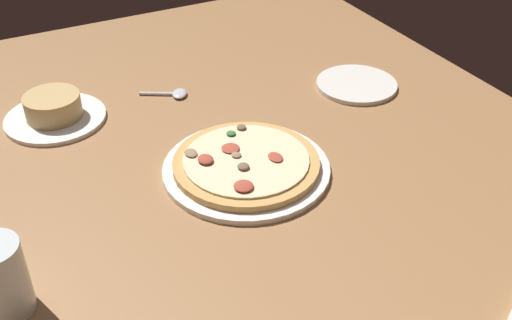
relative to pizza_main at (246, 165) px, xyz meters
The scene contains 6 objects.
dining_table 4.98cm from the pizza_main, 150.63° to the right, with size 150.00×110.00×4.00cm, color #996B42.
pizza_main is the anchor object (origin of this frame).
ramekin_on_saucer 38.62cm from the pizza_main, 38.06° to the left, with size 18.27×18.27×5.07cm.
water_glass 41.19cm from the pizza_main, 107.40° to the left, with size 6.75×6.75×10.37cm.
side_plate 36.18cm from the pizza_main, 64.38° to the right, with size 16.08×16.08×0.90cm, color silver.
spoon 28.94cm from the pizza_main, ahead, with size 6.71×9.28×1.00cm.
Camera 1 is at (-70.16, 38.19, 63.80)cm, focal length 43.86 mm.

